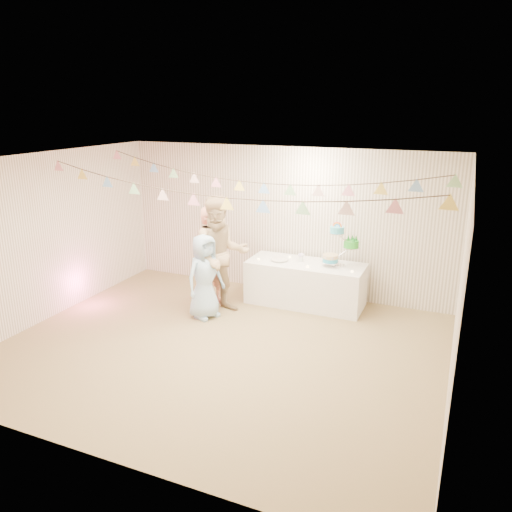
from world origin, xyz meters
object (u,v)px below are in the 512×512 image
at_px(table, 305,284).
at_px(person_child, 205,276).
at_px(cake_stand, 340,245).
at_px(person_adult_a, 212,257).
at_px(person_adult_b, 221,255).

distance_m(table, person_child, 1.76).
height_order(cake_stand, person_child, cake_stand).
distance_m(person_adult_a, person_child, 0.54).
height_order(table, person_child, person_child).
distance_m(cake_stand, person_adult_a, 2.11).
relative_size(table, person_adult_a, 1.16).
xyz_separation_m(cake_stand, person_child, (-1.86, -1.19, -0.41)).
bearing_deg(cake_stand, person_adult_a, -160.79).
height_order(cake_stand, person_adult_a, person_adult_a).
height_order(table, person_adult_a, person_adult_a).
relative_size(person_adult_a, person_adult_b, 0.88).
bearing_deg(person_child, person_adult_a, 36.86).
xyz_separation_m(table, person_adult_b, (-1.17, -0.84, 0.60)).
xyz_separation_m(table, cake_stand, (0.55, 0.05, 0.73)).
relative_size(person_adult_b, person_child, 1.41).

